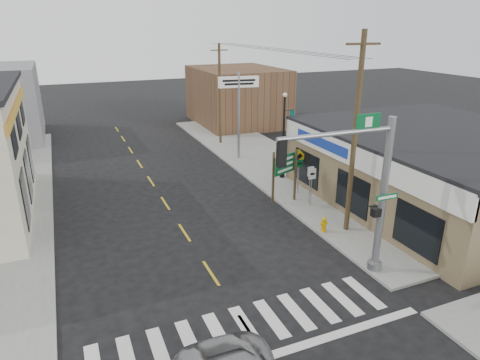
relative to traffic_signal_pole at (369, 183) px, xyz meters
name	(u,v)px	position (x,y,z in m)	size (l,w,h in m)	color
ground	(250,333)	(-5.57, -1.46, -4.08)	(140.00, 140.00, 0.00)	black
sidewalk_right	(293,176)	(3.43, 11.54, -4.01)	(6.00, 38.00, 0.13)	gray
center_line	(184,232)	(-5.57, 6.54, -4.07)	(0.12, 56.00, 0.01)	gold
crosswalk	(245,326)	(-5.57, -1.06, -4.07)	(11.00, 2.20, 0.01)	silver
thrift_store	(440,170)	(8.93, 4.54, -2.08)	(12.00, 14.00, 4.00)	#756346
bldg_distant_right	(237,96)	(6.43, 28.54, -1.28)	(8.00, 10.00, 5.60)	brown
traffic_signal_pole	(369,183)	(0.00, 0.00, 0.00)	(5.24, 0.39, 6.63)	gray
guide_sign	(285,170)	(0.73, 7.82, -1.99)	(1.74, 0.14, 3.04)	#493821
fire_hydrant	(324,224)	(0.73, 3.72, -3.53)	(0.24, 0.24, 0.76)	#D39700
ped_crossing_sign	(298,161)	(2.53, 9.38, -2.20)	(0.98, 0.07, 2.53)	gray
lamp_post	(284,129)	(2.69, 11.59, -0.70)	(0.73, 0.57, 5.60)	black
dance_center_sign	(239,94)	(1.67, 16.79, 0.89)	(3.00, 0.19, 6.38)	gray
bare_tree	(399,157)	(4.40, 3.13, -0.39)	(2.26, 2.26, 4.52)	black
shrub_front	(397,217)	(4.49, 2.83, -3.46)	(1.31, 1.31, 0.98)	#153417
shrub_back	(364,192)	(5.22, 6.38, -3.49)	(1.21, 1.21, 0.90)	black
utility_pole_near	(355,134)	(1.93, 3.53, 0.90)	(1.64, 0.25, 9.45)	#40241B
utility_pole_far	(220,94)	(1.93, 21.45, 0.25)	(1.42, 0.21, 8.18)	#42331A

